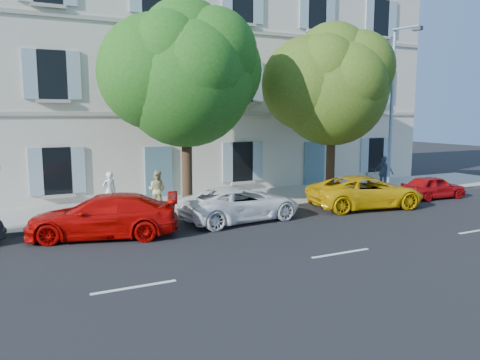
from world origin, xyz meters
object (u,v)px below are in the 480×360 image
pedestrian_c (384,173)px  street_lamp (394,101)px  car_red_hatchback (433,187)px  car_red_coupe (103,216)px  car_white_coupe (241,204)px  car_yellow_supercar (366,192)px  pedestrian_a (109,191)px  tree_right (332,91)px  pedestrian_b (157,190)px  tree_left (186,81)px

pedestrian_c → street_lamp: bearing=140.2°
car_red_hatchback → pedestrian_c: pedestrian_c is taller
car_red_coupe → car_white_coupe: (5.08, 0.14, -0.05)m
car_red_hatchback → pedestrian_c: bearing=23.4°
car_yellow_supercar → car_red_coupe: bearing=98.8°
car_red_coupe → car_red_hatchback: car_red_coupe is taller
car_yellow_supercar → street_lamp: (3.28, 1.93, 3.91)m
car_red_coupe → pedestrian_a: (0.87, 3.39, 0.24)m
tree_right → pedestrian_c: size_ratio=4.42×
car_red_hatchback → tree_right: (-4.76, 1.71, 4.47)m
car_yellow_supercar → pedestrian_b: 8.81m
car_red_hatchback → tree_left: 12.76m
car_yellow_supercar → pedestrian_a: pedestrian_a is taller
car_red_coupe → tree_right: bearing=118.5°
street_lamp → pedestrian_a: (-13.36, 1.54, -3.66)m
car_red_coupe → car_yellow_supercar: size_ratio=0.98×
tree_right → pedestrian_b: size_ratio=4.83×
pedestrian_a → pedestrian_b: pedestrian_a is taller
car_white_coupe → tree_left: 5.14m
pedestrian_a → pedestrian_b: (1.83, -0.39, -0.00)m
tree_left → pedestrian_a: 5.32m
tree_left → tree_right: (6.98, 0.04, -0.23)m
tree_left → pedestrian_c: size_ratio=4.62×
pedestrian_a → tree_right: bearing=156.7°
car_white_coupe → pedestrian_c: (9.41, 2.46, 0.36)m
car_yellow_supercar → pedestrian_c: bearing=-43.6°
car_yellow_supercar → pedestrian_a: 10.66m
car_red_coupe → street_lamp: bearing=115.6°
car_yellow_supercar → pedestrian_c: size_ratio=2.89×
tree_left → pedestrian_a: size_ratio=5.01×
car_red_coupe → car_white_coupe: size_ratio=1.03×
car_red_hatchback → street_lamp: bearing=38.1°
pedestrian_b → car_yellow_supercar: bearing=-161.2°
car_red_coupe → tree_right: 11.60m
car_yellow_supercar → tree_right: tree_right is taller
car_red_coupe → tree_right: (10.59, 1.94, 4.32)m
car_yellow_supercar → pedestrian_a: bearing=80.3°
car_white_coupe → tree_right: tree_right is taller
tree_right → street_lamp: size_ratio=0.97×
car_red_hatchback → street_lamp: street_lamp is taller
tree_left → pedestrian_c: 11.70m
pedestrian_b → car_red_hatchback: bearing=-153.1°
car_white_coupe → tree_left: size_ratio=0.59×
pedestrian_b → car_white_coupe: bearing=169.1°
tree_right → street_lamp: 3.67m
pedestrian_b → pedestrian_c: (11.79, -0.40, 0.07)m
car_yellow_supercar → pedestrian_b: size_ratio=3.15×
pedestrian_c → pedestrian_a: bearing=66.1°
tree_right → street_lamp: bearing=-1.4°
street_lamp → pedestrian_b: (-11.53, 1.15, -3.66)m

